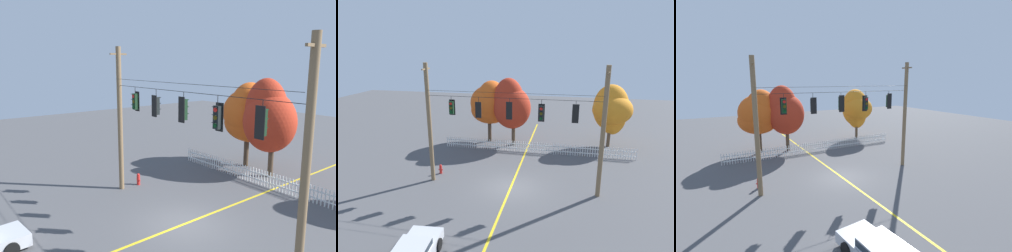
# 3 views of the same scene
# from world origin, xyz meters

# --- Properties ---
(ground) EXTENTS (80.00, 80.00, 0.00)m
(ground) POSITION_xyz_m (0.00, 0.00, 0.00)
(ground) COLOR #4C4C4F
(lane_centerline_stripe) EXTENTS (0.16, 36.00, 0.01)m
(lane_centerline_stripe) POSITION_xyz_m (0.00, 0.00, 0.00)
(lane_centerline_stripe) COLOR gold
(lane_centerline_stripe) RESTS_ON ground
(signal_support_span) EXTENTS (12.52, 1.10, 8.91)m
(signal_support_span) POSITION_xyz_m (0.00, -0.00, 4.52)
(signal_support_span) COLOR brown
(signal_support_span) RESTS_ON ground
(traffic_signal_westbound_side) EXTENTS (0.43, 0.38, 1.39)m
(traffic_signal_westbound_side) POSITION_xyz_m (-4.31, 0.01, 5.79)
(traffic_signal_westbound_side) COLOR black
(traffic_signal_northbound_secondary) EXTENTS (0.43, 0.38, 1.44)m
(traffic_signal_northbound_secondary) POSITION_xyz_m (-2.30, -0.01, 5.74)
(traffic_signal_northbound_secondary) COLOR black
(traffic_signal_eastbound_side) EXTENTS (0.43, 0.38, 1.44)m
(traffic_signal_eastbound_side) POSITION_xyz_m (-0.12, -0.01, 5.78)
(traffic_signal_eastbound_side) COLOR black
(traffic_signal_northbound_primary) EXTENTS (0.43, 0.38, 1.54)m
(traffic_signal_northbound_primary) POSITION_xyz_m (2.05, 0.01, 5.69)
(traffic_signal_northbound_primary) COLOR black
(traffic_signal_southbound_primary) EXTENTS (0.43, 0.38, 1.45)m
(traffic_signal_southbound_primary) POSITION_xyz_m (4.28, -0.01, 5.79)
(traffic_signal_southbound_primary) COLOR black
(white_picket_fence) EXTENTS (18.21, 0.06, 1.06)m
(white_picket_fence) POSITION_xyz_m (0.99, 7.52, 0.53)
(white_picket_fence) COLOR white
(white_picket_fence) RESTS_ON ground
(autumn_maple_near_fence) EXTENTS (4.17, 3.72, 6.55)m
(autumn_maple_near_fence) POSITION_xyz_m (-4.17, 10.09, 4.06)
(autumn_maple_near_fence) COLOR #473828
(autumn_maple_near_fence) RESTS_ON ground
(autumn_maple_mid) EXTENTS (3.77, 3.31, 6.95)m
(autumn_maple_mid) POSITION_xyz_m (-1.82, 9.16, 4.23)
(autumn_maple_mid) COLOR #473828
(autumn_maple_mid) RESTS_ON ground
(autumn_oak_far_east) EXTENTS (3.87, 3.74, 6.31)m
(autumn_oak_far_east) POSITION_xyz_m (8.10, 11.16, 3.77)
(autumn_oak_far_east) COLOR brown
(autumn_oak_far_east) RESTS_ON ground
(fire_hydrant) EXTENTS (0.38, 0.22, 0.78)m
(fire_hydrant) POSITION_xyz_m (-6.02, 1.21, 0.38)
(fire_hydrant) COLOR red
(fire_hydrant) RESTS_ON ground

